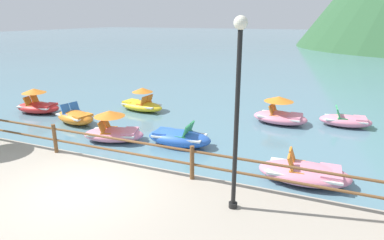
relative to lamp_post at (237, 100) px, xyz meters
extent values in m
plane|color=slate|center=(-3.79, 39.38, -2.93)|extent=(200.00, 200.00, 0.00)
cylinder|color=brown|center=(-6.17, 0.93, -2.06)|extent=(0.12, 0.12, 0.95)
cylinder|color=brown|center=(-1.41, 0.93, -2.06)|extent=(0.12, 0.12, 0.95)
cylinder|color=brown|center=(-3.79, 0.93, -1.73)|extent=(23.80, 0.07, 0.07)
cylinder|color=brown|center=(-3.79, 0.93, -2.11)|extent=(23.80, 0.07, 0.07)
cylinder|color=black|center=(0.00, 0.00, -0.56)|extent=(0.10, 0.10, 3.96)
sphere|color=silver|center=(0.00, 0.00, 1.54)|extent=(0.28, 0.28, 0.28)
cylinder|color=black|center=(0.00, 0.00, -2.47)|extent=(0.20, 0.20, 0.12)
ellipsoid|color=red|center=(-11.57, 5.23, -2.68)|extent=(2.41, 1.50, 0.52)
cube|color=silver|center=(-11.57, 5.23, -2.58)|extent=(1.89, 1.22, 0.06)
cube|color=orange|center=(-11.70, 4.97, -2.51)|extent=(0.45, 0.45, 0.08)
cube|color=orange|center=(-11.88, 4.95, -2.29)|extent=(0.26, 0.42, 0.43)
cube|color=orange|center=(-11.77, 5.45, -2.51)|extent=(0.45, 0.45, 0.08)
cube|color=orange|center=(-11.95, 5.43, -2.29)|extent=(0.26, 0.42, 0.43)
cube|color=red|center=(-10.95, 5.32, -2.52)|extent=(0.61, 0.90, 0.12)
cone|color=orange|center=(-11.68, 5.22, -1.81)|extent=(1.29, 1.29, 0.22)
ellipsoid|color=pink|center=(2.62, 8.78, -2.68)|extent=(2.21, 1.26, 0.50)
cube|color=silver|center=(2.62, 8.78, -2.60)|extent=(1.73, 1.02, 0.06)
cube|color=#339956|center=(2.47, 8.54, -2.53)|extent=(0.43, 0.43, 0.08)
cube|color=#339956|center=(2.30, 8.53, -2.31)|extent=(0.23, 0.41, 0.43)
cube|color=#339956|center=(2.45, 8.99, -2.53)|extent=(0.43, 0.43, 0.08)
cube|color=#339956|center=(2.27, 8.98, -2.31)|extent=(0.23, 0.41, 0.43)
cube|color=pink|center=(3.21, 8.81, -2.54)|extent=(0.52, 0.81, 0.12)
ellipsoid|color=pink|center=(-0.09, 8.10, -2.67)|extent=(2.46, 1.51, 0.53)
cube|color=silver|center=(-0.09, 8.10, -2.58)|extent=(1.92, 1.23, 0.06)
cube|color=orange|center=(-0.28, 7.84, -2.51)|extent=(0.42, 0.42, 0.08)
cube|color=orange|center=(-0.46, 7.85, -2.29)|extent=(0.23, 0.41, 0.43)
cube|color=orange|center=(-0.25, 8.39, -2.51)|extent=(0.42, 0.42, 0.08)
cube|color=orange|center=(-0.43, 8.40, -2.29)|extent=(0.23, 0.41, 0.43)
cube|color=pink|center=(0.57, 8.06, -2.52)|extent=(0.58, 0.99, 0.12)
cone|color=orange|center=(-0.20, 8.11, -1.81)|extent=(1.37, 1.37, 0.22)
ellipsoid|color=blue|center=(-3.15, 3.90, -2.64)|extent=(2.48, 1.27, 0.60)
cube|color=silver|center=(-3.15, 3.90, -2.53)|extent=(1.94, 1.04, 0.06)
cube|color=#339956|center=(-2.98, 4.14, -2.46)|extent=(0.42, 0.42, 0.08)
cube|color=#339956|center=(-2.80, 4.15, -2.24)|extent=(0.23, 0.41, 0.43)
cube|color=#339956|center=(-2.96, 3.68, -2.46)|extent=(0.42, 0.42, 0.08)
cube|color=#339956|center=(-2.78, 3.69, -2.24)|extent=(0.23, 0.41, 0.43)
cube|color=blue|center=(-3.82, 3.87, -2.47)|extent=(0.58, 0.83, 0.12)
ellipsoid|color=pink|center=(-5.71, 3.40, -2.69)|extent=(2.59, 1.89, 0.49)
cube|color=silver|center=(-5.71, 3.40, -2.60)|extent=(2.04, 1.52, 0.06)
cube|color=orange|center=(-5.80, 3.11, -2.53)|extent=(0.50, 0.50, 0.08)
cube|color=orange|center=(-5.97, 3.06, -2.31)|extent=(0.32, 0.44, 0.43)
cube|color=orange|center=(-5.95, 3.58, -2.53)|extent=(0.50, 0.50, 0.08)
cube|color=orange|center=(-6.12, 3.53, -2.31)|extent=(0.32, 0.44, 0.43)
cube|color=pink|center=(-5.10, 3.60, -2.54)|extent=(0.75, 0.98, 0.12)
cone|color=orange|center=(-5.82, 3.37, -1.83)|extent=(1.48, 1.48, 0.22)
ellipsoid|color=pink|center=(1.36, 2.74, -2.67)|extent=(2.64, 1.48, 0.52)
cube|color=silver|center=(1.36, 2.74, -2.58)|extent=(2.06, 1.21, 0.06)
cube|color=orange|center=(1.18, 2.45, -2.51)|extent=(0.41, 0.41, 0.08)
cube|color=orange|center=(1.00, 2.45, -2.29)|extent=(0.22, 0.41, 0.43)
cube|color=orange|center=(1.16, 3.01, -2.51)|extent=(0.41, 0.41, 0.08)
cube|color=orange|center=(0.98, 3.00, -2.29)|extent=(0.22, 0.41, 0.43)
cube|color=pink|center=(2.07, 2.77, -2.52)|extent=(0.60, 0.99, 0.12)
ellipsoid|color=yellow|center=(-6.99, 7.56, -2.69)|extent=(2.63, 1.43, 0.49)
cube|color=silver|center=(-6.99, 7.56, -2.61)|extent=(2.05, 1.16, 0.06)
cube|color=orange|center=(-6.77, 7.75, -2.54)|extent=(0.45, 0.45, 0.08)
cube|color=orange|center=(-6.59, 7.73, -2.32)|extent=(0.26, 0.42, 0.43)
cube|color=orange|center=(-6.83, 7.32, -2.54)|extent=(0.45, 0.45, 0.08)
cube|color=orange|center=(-6.65, 7.29, -2.32)|extent=(0.26, 0.42, 0.43)
cube|color=yellow|center=(-7.67, 7.65, -2.55)|extent=(0.65, 0.84, 0.12)
cone|color=orange|center=(-6.86, 7.54, -1.84)|extent=(1.18, 1.18, 0.22)
ellipsoid|color=orange|center=(-8.61, 4.55, -2.65)|extent=(2.34, 1.62, 0.58)
cube|color=silver|center=(-8.61, 4.55, -2.55)|extent=(1.83, 1.31, 0.06)
cube|color=blue|center=(-8.82, 4.37, -2.48)|extent=(0.49, 0.49, 0.08)
cube|color=blue|center=(-8.99, 4.42, -2.26)|extent=(0.30, 0.44, 0.43)
cube|color=blue|center=(-8.71, 4.81, -2.48)|extent=(0.49, 0.49, 0.08)
cube|color=blue|center=(-8.88, 4.85, -2.26)|extent=(0.30, 0.44, 0.43)
cube|color=orange|center=(-8.04, 4.40, -2.49)|extent=(0.65, 0.88, 0.12)
camera|label=1|loc=(1.66, -6.45, 1.63)|focal=30.65mm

